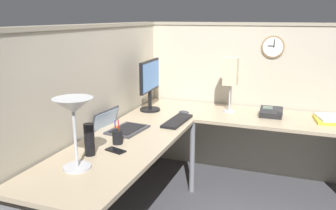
# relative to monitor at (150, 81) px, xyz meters

# --- Properties ---
(ground_plane) EXTENTS (6.80, 6.80, 0.00)m
(ground_plane) POSITION_rel_monitor_xyz_m (-0.29, -0.64, -1.02)
(ground_plane) COLOR #47474C
(cubicle_wall_back) EXTENTS (2.57, 0.12, 1.58)m
(cubicle_wall_back) POSITION_rel_monitor_xyz_m (-0.65, 0.23, -0.23)
(cubicle_wall_back) COLOR #B7AD99
(cubicle_wall_back) RESTS_ON ground
(cubicle_wall_right) EXTENTS (0.12, 2.37, 1.58)m
(cubicle_wall_right) POSITION_rel_monitor_xyz_m (0.58, -0.90, -0.23)
(cubicle_wall_right) COLOR #B7AD99
(cubicle_wall_right) RESTS_ON ground
(desk) EXTENTS (2.35, 2.15, 0.73)m
(desk) POSITION_rel_monitor_xyz_m (-0.43, -0.69, -0.39)
(desk) COLOR tan
(desk) RESTS_ON ground
(monitor) EXTENTS (0.46, 0.20, 0.50)m
(monitor) POSITION_rel_monitor_xyz_m (0.00, 0.00, 0.00)
(monitor) COLOR black
(monitor) RESTS_ON desk
(laptop) EXTENTS (0.38, 0.41, 0.22)m
(laptop) POSITION_rel_monitor_xyz_m (-0.63, 0.02, -0.27)
(laptop) COLOR #38383D
(laptop) RESTS_ON desk
(keyboard) EXTENTS (0.44, 0.16, 0.02)m
(keyboard) POSITION_rel_monitor_xyz_m (-0.28, -0.38, -0.28)
(keyboard) COLOR black
(keyboard) RESTS_ON desk
(computer_mouse) EXTENTS (0.06, 0.10, 0.03)m
(computer_mouse) POSITION_rel_monitor_xyz_m (-0.01, -0.35, -0.28)
(computer_mouse) COLOR #38383D
(computer_mouse) RESTS_ON desk
(desk_lamp_dome) EXTENTS (0.24, 0.24, 0.44)m
(desk_lamp_dome) POSITION_rel_monitor_xyz_m (-1.41, -0.11, 0.07)
(desk_lamp_dome) COLOR #B7BABF
(desk_lamp_dome) RESTS_ON desk
(pen_cup) EXTENTS (0.08, 0.08, 0.18)m
(pen_cup) POSITION_rel_monitor_xyz_m (-0.94, -0.14, -0.24)
(pen_cup) COLOR black
(pen_cup) RESTS_ON desk
(cell_phone) EXTENTS (0.11, 0.16, 0.01)m
(cell_phone) POSITION_rel_monitor_xyz_m (-1.08, -0.20, -0.29)
(cell_phone) COLOR black
(cell_phone) RESTS_ON desk
(thermos_flask) EXTENTS (0.07, 0.07, 0.22)m
(thermos_flask) POSITION_rel_monitor_xyz_m (-1.20, -0.07, -0.18)
(thermos_flask) COLOR black
(thermos_flask) RESTS_ON desk
(office_phone) EXTENTS (0.19, 0.21, 0.11)m
(office_phone) POSITION_rel_monitor_xyz_m (0.19, -1.15, -0.26)
(office_phone) COLOR #232326
(office_phone) RESTS_ON desk
(book_stack) EXTENTS (0.32, 0.26, 0.04)m
(book_stack) POSITION_rel_monitor_xyz_m (0.21, -1.63, -0.27)
(book_stack) COLOR yellow
(book_stack) RESTS_ON desk
(desk_lamp_paper) EXTENTS (0.13, 0.13, 0.53)m
(desk_lamp_paper) POSITION_rel_monitor_xyz_m (0.22, -0.74, 0.09)
(desk_lamp_paper) COLOR #B7BABF
(desk_lamp_paper) RESTS_ON desk
(wall_clock) EXTENTS (0.04, 0.22, 0.22)m
(wall_clock) POSITION_rel_monitor_xyz_m (0.53, -1.09, 0.32)
(wall_clock) COLOR olive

